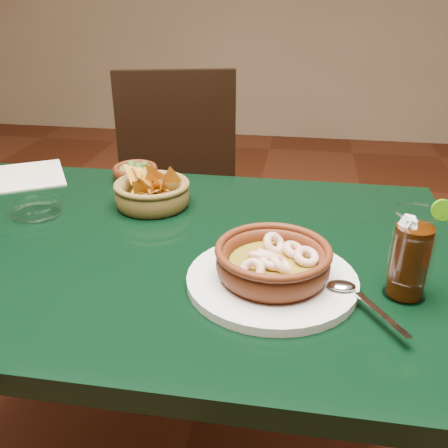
% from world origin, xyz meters
% --- Properties ---
extents(dining_table, '(1.20, 0.80, 0.75)m').
position_xyz_m(dining_table, '(0.00, 0.00, 0.65)').
color(dining_table, black).
rests_on(dining_table, ground).
extents(dining_chair, '(0.54, 0.54, 0.96)m').
position_xyz_m(dining_chair, '(-0.14, 0.71, 0.53)').
color(dining_chair, black).
rests_on(dining_chair, ground).
extents(shrimp_plate, '(0.36, 0.29, 0.08)m').
position_xyz_m(shrimp_plate, '(0.24, -0.12, 0.78)').
color(shrimp_plate, silver).
rests_on(shrimp_plate, dining_table).
extents(chip_basket, '(0.21, 0.21, 0.11)m').
position_xyz_m(chip_basket, '(-0.06, 0.17, 0.78)').
color(chip_basket, brown).
rests_on(chip_basket, dining_table).
extents(guacamole_ramekin, '(0.14, 0.14, 0.05)m').
position_xyz_m(guacamole_ramekin, '(-0.15, 0.33, 0.77)').
color(guacamole_ramekin, '#461B0C').
rests_on(guacamole_ramekin, dining_table).
extents(cola_drink, '(0.15, 0.15, 0.17)m').
position_xyz_m(cola_drink, '(0.46, -0.12, 0.82)').
color(cola_drink, white).
rests_on(cola_drink, dining_table).
extents(glass_ashtray, '(0.13, 0.13, 0.03)m').
position_xyz_m(glass_ashtray, '(-0.31, 0.08, 0.76)').
color(glass_ashtray, white).
rests_on(glass_ashtray, dining_table).
extents(paper_menu, '(0.25, 0.27, 0.00)m').
position_xyz_m(paper_menu, '(-0.44, 0.31, 0.75)').
color(paper_menu, beige).
rests_on(paper_menu, dining_table).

